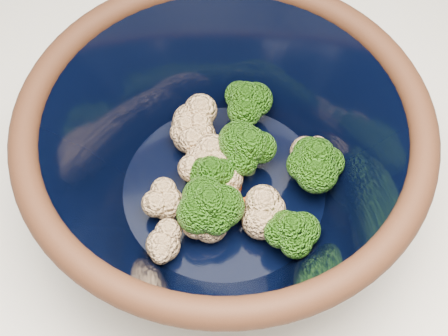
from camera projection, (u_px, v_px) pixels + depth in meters
mixing_bowl at (224, 159)px, 0.48m from camera, size 0.38×0.38×0.13m
vegetable_pile at (236, 170)px, 0.50m from camera, size 0.17×0.17×0.06m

